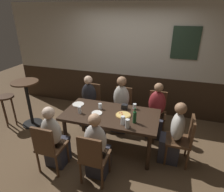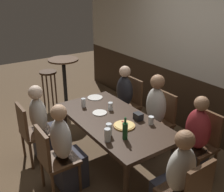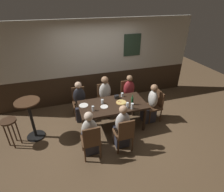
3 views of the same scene
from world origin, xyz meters
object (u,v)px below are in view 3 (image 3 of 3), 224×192
Objects in this scene: beer_glass_half at (93,109)px; person_mid_far at (106,99)px; plate_white_small at (104,107)px; condiment_caddy at (117,97)px; chair_left_far at (79,101)px; chair_mid_far at (104,97)px; pizza at (121,102)px; pint_glass_pale at (127,106)px; tumbler_short at (132,107)px; dining_table at (113,107)px; chair_head_east at (156,104)px; side_bar_table at (31,117)px; plate_white_large at (84,105)px; beer_bottle_green at (132,101)px; beer_glass_tall at (102,102)px; bar_stool at (10,126)px; person_right_far at (129,96)px; person_left_near at (90,136)px; person_mid_near at (122,129)px; chair_right_far at (127,93)px; person_left_far at (80,104)px; chair_mid_near at (124,133)px; pint_glass_stout at (122,95)px; person_head_east at (150,106)px; chair_left_near at (91,140)px.

person_mid_far is at bearing 57.00° from beer_glass_half.
plate_white_small is 1.75× the size of condiment_caddy.
chair_left_far is 1.00× the size of chair_mid_far.
condiment_caddy is at bearing 99.10° from pizza.
chair_mid_far is at bearing 104.56° from pint_glass_pale.
pizza is 1.75× the size of tumbler_short.
chair_left_far is (-0.75, 0.85, -0.16)m from dining_table.
side_bar_table is (-3.24, 0.23, 0.12)m from chair_head_east.
beer_bottle_green is at bearing -14.94° from plate_white_large.
beer_glass_tall is (-1.51, 0.11, 0.29)m from chair_head_east.
bar_stool is at bearing 173.28° from beer_glass_half.
plate_white_large is at bearing 2.34° from bar_stool.
pint_glass_pale reaches higher than chair_mid_far.
person_right_far is at bearing 52.83° from pizza.
person_mid_far reaches higher than person_left_near.
condiment_caddy is (0.91, 0.10, 0.04)m from plate_white_large.
person_mid_near is at bearing -73.07° from beer_glass_tall.
chair_right_far is at bearing 47.06° from condiment_caddy.
pint_glass_pale is (0.29, 0.42, 0.33)m from person_mid_near.
chair_right_far is 6.10× the size of pint_glass_pale.
person_left_far is at bearing 137.41° from dining_table.
chair_mid_near is 0.86m from plate_white_small.
person_mid_far is (-0.00, 0.69, -0.15)m from dining_table.
person_right_far reaches higher than beer_glass_tall.
plate_white_large is 0.21× the size of side_bar_table.
chair_left_far and chair_mid_far have the same top height.
plate_white_large is at bearing 175.62° from chair_head_east.
chair_left_far reaches higher than plate_white_large.
tumbler_short is 0.14× the size of side_bar_table.
person_mid_near is 10.94× the size of pint_glass_stout.
beer_glass_tall is (0.50, -0.73, 0.29)m from chair_left_far.
chair_mid_near is 1.52m from chair_head_east.
plate_white_small is at bearing -144.11° from condiment_caddy.
person_left_far is at bearing 19.73° from bar_stool.
pizza reaches higher than plate_white_large.
beer_bottle_green is (-0.64, -0.16, 0.37)m from person_head_east.
beer_bottle_green is (0.46, 0.52, 0.37)m from person_mid_near.
chair_left_near is at bearing -150.33° from beer_bottle_green.
plate_white_small is at bearing 158.95° from pint_glass_pale.
tumbler_short is (-0.36, -1.03, 0.33)m from person_right_far.
pint_glass_stout is at bearing 157.41° from person_head_east.
beer_bottle_green is (-0.80, -0.16, 0.35)m from chair_head_east.
chair_right_far reaches higher than plate_white_small.
person_mid_near is 0.83m from beer_glass_half.
chair_left_far is 1.53m from person_left_near.
chair_head_east is (1.26, 0.85, 0.00)m from chair_mid_near.
tumbler_short is at bearing -66.24° from pizza.
person_left_near reaches higher than chair_head_east.
person_mid_near is at bearing -131.26° from beer_bottle_green.
chair_right_far is 4.57× the size of plate_white_small.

